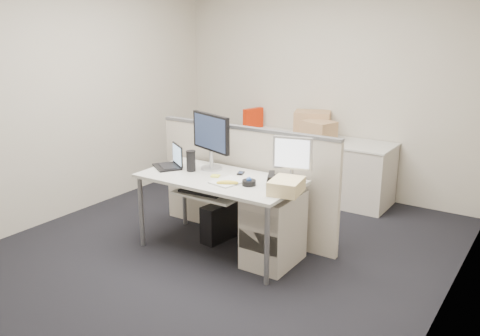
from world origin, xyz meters
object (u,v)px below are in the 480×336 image
Objects in this scene: laptop at (167,157)px; desk_phone at (281,182)px; desk at (220,184)px; monitor_main at (211,142)px.

laptop is 1.22× the size of desk_phone.
desk is 0.61m from desk_phone.
desk is 0.65m from laptop.
laptop reaches higher than desk.
desk_phone is at bearing 37.75° from laptop.
laptop reaches higher than desk_phone.
desk_phone is at bearing 7.59° from desk.
laptop is at bearing 158.41° from desk_phone.
laptop is at bearing -134.17° from monitor_main.
monitor_main is 0.47m from laptop.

